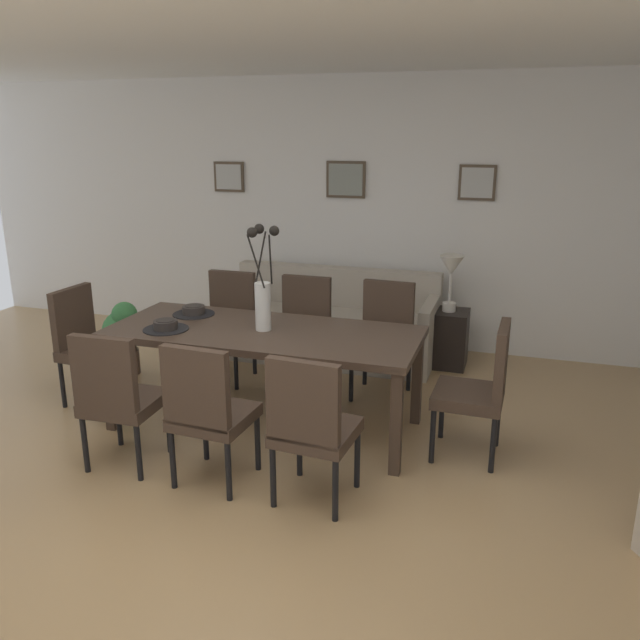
# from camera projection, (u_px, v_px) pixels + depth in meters

# --- Properties ---
(ground_plane) EXTENTS (9.00, 9.00, 0.00)m
(ground_plane) POSITION_uv_depth(u_px,v_px,m) (236.00, 508.00, 3.70)
(ground_plane) COLOR tan
(back_wall_panel) EXTENTS (9.00, 0.10, 2.60)m
(back_wall_panel) POSITION_uv_depth(u_px,v_px,m) (372.00, 214.00, 6.29)
(back_wall_panel) COLOR silver
(back_wall_panel) RESTS_ON ground
(ceiling_panel) EXTENTS (9.00, 7.20, 0.08)m
(ceiling_panel) POSITION_uv_depth(u_px,v_px,m) (250.00, 20.00, 3.31)
(ceiling_panel) COLOR white
(dining_table) EXTENTS (2.20, 0.90, 0.74)m
(dining_table) POSITION_uv_depth(u_px,v_px,m) (264.00, 339.00, 4.54)
(dining_table) COLOR #3D2D23
(dining_table) RESTS_ON ground
(dining_chair_near_left) EXTENTS (0.46, 0.46, 0.92)m
(dining_chair_near_left) POSITION_uv_depth(u_px,v_px,m) (117.00, 394.00, 4.00)
(dining_chair_near_left) COLOR #3D2D23
(dining_chair_near_left) RESTS_ON ground
(dining_chair_near_right) EXTENTS (0.44, 0.44, 0.92)m
(dining_chair_near_right) POSITION_uv_depth(u_px,v_px,m) (228.00, 320.00, 5.54)
(dining_chair_near_right) COLOR #3D2D23
(dining_chair_near_right) RESTS_ON ground
(dining_chair_far_left) EXTENTS (0.46, 0.46, 0.92)m
(dining_chair_far_left) POSITION_uv_depth(u_px,v_px,m) (207.00, 408.00, 3.80)
(dining_chair_far_left) COLOR #3D2D23
(dining_chair_far_left) RESTS_ON ground
(dining_chair_far_right) EXTENTS (0.44, 0.44, 0.92)m
(dining_chair_far_right) POSITION_uv_depth(u_px,v_px,m) (303.00, 327.00, 5.36)
(dining_chair_far_right) COLOR #3D2D23
(dining_chair_far_right) RESTS_ON ground
(dining_chair_mid_left) EXTENTS (0.47, 0.47, 0.92)m
(dining_chair_mid_left) POSITION_uv_depth(u_px,v_px,m) (311.00, 423.00, 3.60)
(dining_chair_mid_left) COLOR #3D2D23
(dining_chair_mid_left) RESTS_ON ground
(dining_chair_mid_right) EXTENTS (0.46, 0.46, 0.92)m
(dining_chair_mid_right) POSITION_uv_depth(u_px,v_px,m) (384.00, 333.00, 5.19)
(dining_chair_mid_right) COLOR #3D2D23
(dining_chair_mid_right) RESTS_ON ground
(dining_chair_head_west) EXTENTS (0.46, 0.46, 0.92)m
(dining_chair_head_west) POSITION_uv_depth(u_px,v_px,m) (87.00, 340.00, 5.03)
(dining_chair_head_west) COLOR #3D2D23
(dining_chair_head_west) RESTS_ON ground
(dining_chair_head_east) EXTENTS (0.45, 0.45, 0.92)m
(dining_chair_head_east) POSITION_uv_depth(u_px,v_px,m) (481.00, 385.00, 4.14)
(dining_chair_head_east) COLOR #3D2D23
(dining_chair_head_east) RESTS_ON ground
(centerpiece_vase) EXTENTS (0.21, 0.23, 0.73)m
(centerpiece_vase) POSITION_uv_depth(u_px,v_px,m) (263.00, 291.00, 4.44)
(centerpiece_vase) COLOR silver
(centerpiece_vase) RESTS_ON dining_table
(placemat_near_left) EXTENTS (0.32, 0.32, 0.01)m
(placemat_near_left) POSITION_uv_depth(u_px,v_px,m) (166.00, 329.00, 4.52)
(placemat_near_left) COLOR black
(placemat_near_left) RESTS_ON dining_table
(bowl_near_left) EXTENTS (0.17, 0.17, 0.07)m
(bowl_near_left) POSITION_uv_depth(u_px,v_px,m) (166.00, 324.00, 4.51)
(bowl_near_left) COLOR #2D2826
(bowl_near_left) RESTS_ON dining_table
(placemat_near_right) EXTENTS (0.32, 0.32, 0.01)m
(placemat_near_right) POSITION_uv_depth(u_px,v_px,m) (194.00, 314.00, 4.89)
(placemat_near_right) COLOR black
(placemat_near_right) RESTS_ON dining_table
(bowl_near_right) EXTENTS (0.17, 0.17, 0.07)m
(bowl_near_right) POSITION_uv_depth(u_px,v_px,m) (194.00, 309.00, 4.88)
(bowl_near_right) COLOR #2D2826
(bowl_near_right) RESTS_ON dining_table
(sofa) EXTENTS (2.04, 0.84, 0.80)m
(sofa) POSITION_uv_depth(u_px,v_px,m) (329.00, 327.00, 6.16)
(sofa) COLOR #B2A899
(sofa) RESTS_ON ground
(side_table) EXTENTS (0.36, 0.36, 0.52)m
(side_table) POSITION_uv_depth(u_px,v_px,m) (447.00, 338.00, 5.87)
(side_table) COLOR black
(side_table) RESTS_ON ground
(table_lamp) EXTENTS (0.22, 0.22, 0.51)m
(table_lamp) POSITION_uv_depth(u_px,v_px,m) (451.00, 271.00, 5.69)
(table_lamp) COLOR beige
(table_lamp) RESTS_ON side_table
(framed_picture_left) EXTENTS (0.33, 0.03, 0.30)m
(framed_picture_left) POSITION_uv_depth(u_px,v_px,m) (229.00, 177.00, 6.57)
(framed_picture_left) COLOR #473828
(framed_picture_center) EXTENTS (0.39, 0.03, 0.35)m
(framed_picture_center) POSITION_uv_depth(u_px,v_px,m) (346.00, 180.00, 6.21)
(framed_picture_center) COLOR #473828
(framed_picture_right) EXTENTS (0.33, 0.03, 0.32)m
(framed_picture_right) POSITION_uv_depth(u_px,v_px,m) (477.00, 183.00, 5.84)
(framed_picture_right) COLOR #473828
(potted_plant) EXTENTS (0.36, 0.36, 0.67)m
(potted_plant) POSITION_uv_depth(u_px,v_px,m) (124.00, 334.00, 5.63)
(potted_plant) COLOR brown
(potted_plant) RESTS_ON ground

